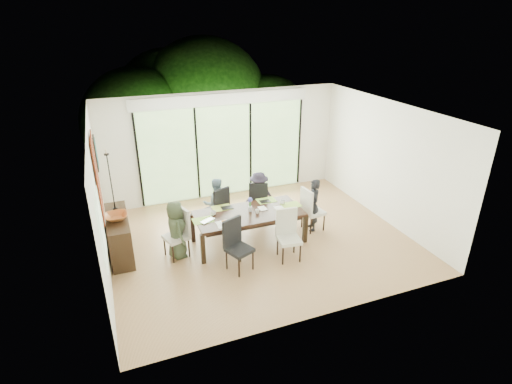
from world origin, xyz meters
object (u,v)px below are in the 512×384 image
object	(u,v)px
cup_b	(257,211)
cup_a	(213,213)
vase	(250,209)
table_top	(249,214)
chair_far_right	(259,200)
cup_c	(283,202)
person_right_end	(313,205)
person_far_right	(259,197)
chair_far_left	(216,207)
chair_near_right	(289,236)
chair_near_left	(239,246)
laptop	(209,221)
person_left_end	(176,230)
person_far_left	(216,204)
bowl	(116,217)
chair_left_end	(176,234)
chair_right_end	(314,209)
sideboard	(119,235)

from	to	relation	value
cup_b	cup_a	bearing A→B (deg)	163.61
vase	table_top	bearing A→B (deg)	-135.00
table_top	chair_far_right	xyz separation A→B (m)	(0.55, 0.85, -0.15)
cup_a	cup_c	distance (m)	1.50
person_right_end	person_far_right	bearing A→B (deg)	-118.75
chair_far_left	chair_near_right	world-z (taller)	same
chair_near_left	chair_near_right	world-z (taller)	same
laptop	cup_b	bearing A→B (deg)	-29.62
chair_far_left	cup_c	world-z (taller)	chair_far_left
person_left_end	person_right_end	size ratio (longest dim) A/B	1.00
vase	cup_c	bearing A→B (deg)	3.81
chair_near_left	person_far_right	world-z (taller)	person_far_right
table_top	person_far_left	xyz separation A→B (m)	(-0.45, 0.83, -0.07)
table_top	bowl	bearing A→B (deg)	171.12
table_top	cup_b	distance (m)	0.19
table_top	chair_left_end	bearing A→B (deg)	180.00
chair_right_end	cup_a	bearing A→B (deg)	79.67
cup_c	bowl	distance (m)	3.33
chair_left_end	chair_right_end	world-z (taller)	same
person_far_left	laptop	world-z (taller)	person_far_left
cup_c	cup_a	bearing A→B (deg)	178.09
chair_right_end	vase	distance (m)	1.47
chair_left_end	chair_far_right	xyz separation A→B (m)	(2.05, 0.85, 0.00)
person_left_end	cup_a	bearing A→B (deg)	-83.63
chair_far_right	laptop	bearing A→B (deg)	56.86
person_far_right	person_right_end	bearing A→B (deg)	135.27
chair_far_left	chair_near_left	world-z (taller)	same
person_far_left	chair_far_left	bearing A→B (deg)	-81.90
bowl	cup_b	bearing A→B (deg)	-10.48
table_top	cup_b	bearing A→B (deg)	-33.69
vase	sideboard	bearing A→B (deg)	170.20
chair_right_end	chair_far_left	distance (m)	2.13
person_far_left	vase	bearing A→B (deg)	130.76
table_top	chair_near_left	size ratio (longest dim) A/B	2.18
chair_near_right	cup_c	distance (m)	1.04
chair_left_end	sideboard	bearing A→B (deg)	-133.35
laptop	cup_b	size ratio (longest dim) A/B	3.30
table_top	person_left_end	distance (m)	1.48
person_far_right	laptop	bearing A→B (deg)	30.61
table_top	cup_a	bearing A→B (deg)	167.91
table_top	chair_near_right	world-z (taller)	chair_near_right
chair_right_end	person_far_left	bearing A→B (deg)	60.52
sideboard	bowl	bearing A→B (deg)	-90.00
chair_near_left	person_right_end	size ratio (longest dim) A/B	0.85
chair_right_end	person_far_right	bearing A→B (deg)	42.43
laptop	cup_a	world-z (taller)	cup_a
chair_left_end	chair_far_left	size ratio (longest dim) A/B	1.00
chair_far_left	person_right_end	xyz separation A→B (m)	(1.93, -0.85, 0.09)
table_top	cup_c	distance (m)	0.81
vase	laptop	bearing A→B (deg)	-170.54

